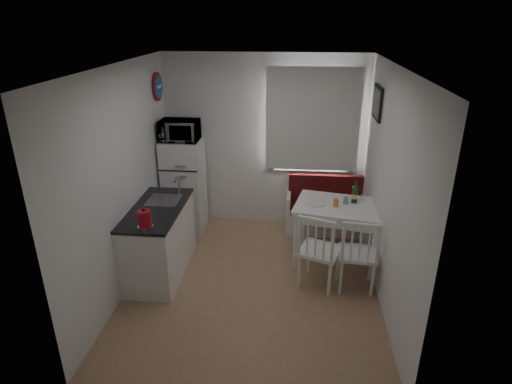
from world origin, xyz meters
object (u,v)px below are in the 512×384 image
Objects in this scene: bench at (325,213)px; dining_table at (339,212)px; chair_right at (360,248)px; kitchen_counter at (159,240)px; fridge at (184,185)px; microwave at (180,130)px; chair_left at (321,245)px; kettle at (145,219)px; wine_bottle at (355,191)px.

bench reaches higher than dining_table.
bench is at bearing 108.04° from dining_table.
chair_right reaches higher than dining_table.
kitchen_counter reaches higher than bench.
chair_right is 2.83m from fridge.
kitchen_counter is 1.63m from microwave.
chair_right is (2.45, -0.21, 0.13)m from kitchen_counter.
fridge reaches higher than chair_left.
kitchen_counter reaches higher than kettle.
fridge reaches higher than chair_right.
fridge is (-2.43, 1.45, 0.12)m from chair_right.
microwave is (-2.13, -0.16, 1.28)m from bench.
kitchen_counter is 1.07× the size of dining_table.
chair_right is 2.97m from microwave.
microwave reaches higher than chair_right.
wine_bottle is (0.45, 0.77, 0.37)m from chair_left.
chair_left is 2.46m from fridge.
bench is 1.10m from wine_bottle.
microwave is (0.00, -0.05, 0.85)m from fridge.
dining_table is (0.10, -0.89, 0.45)m from bench.
kettle reaches higher than chair_right.
microwave reaches higher than kettle.
dining_table is 0.33m from wine_bottle.
chair_left is 0.45m from chair_right.
microwave is at bearing 165.40° from wine_bottle.
kettle is at bearing -89.01° from microwave.
kitchen_counter is at bearing 95.28° from kettle.
kettle is (0.03, -1.78, 0.31)m from fridge.
chair_left is at bearing -120.12° from wine_bottle.
dining_table is 0.73m from chair_left.
chair_left is (-0.25, -0.67, -0.12)m from dining_table.
kettle is (-2.10, -1.89, 0.74)m from bench.
kettle is 0.75× the size of wine_bottle.
fridge is 6.09× the size of kettle.
microwave is at bearing 173.21° from dining_table.
wine_bottle is at bearing -15.70° from fridge.
dining_table is 0.87× the size of fridge.
microwave is (-2.23, 0.73, 0.83)m from dining_table.
kitchen_counter is at bearing -147.82° from bench.
dining_table is 2.37m from fridge.
chair_left is 1.90× the size of wine_bottle.
chair_right is (0.30, -1.56, 0.31)m from bench.
microwave is 1.75× the size of wine_bottle.
chair_left is at bearing -95.34° from bench.
kitchen_counter is 0.94× the size of fridge.
microwave is (-1.98, 1.40, 0.95)m from chair_left.
fridge is at bearing 164.12° from chair_left.
chair_right is (0.20, -0.67, -0.14)m from dining_table.
fridge is at bearing 90.97° from kettle.
wine_bottle is (2.40, 1.10, -0.04)m from kettle.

